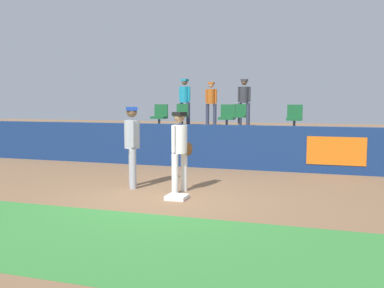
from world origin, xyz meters
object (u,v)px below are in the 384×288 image
Objects in this scene: seat_front_left at (160,115)px; first_base at (177,197)px; player_runner_visitor at (132,141)px; spectator_capped at (244,99)px; seat_back_center at (239,114)px; seat_back_left at (181,114)px; player_fielder_home at (180,146)px; seat_front_center at (227,116)px; seat_front_right at (294,117)px; spectator_hooded at (211,100)px; spectator_casual at (185,99)px.

first_base is at bearing -65.13° from seat_front_left.
spectator_capped is at bearing 142.90° from player_runner_visitor.
seat_back_center is at bearing 37.41° from seat_front_left.
spectator_capped is at bearing 25.72° from seat_back_left.
player_fielder_home is 6.65m from seat_back_center.
spectator_capped is (-0.05, 7.68, 1.03)m from player_fielder_home.
player_runner_visitor is 2.15× the size of seat_back_left.
seat_front_center is (-0.07, 4.83, 0.47)m from player_fielder_home.
seat_front_center and seat_front_right have the same top height.
seat_front_right is at bearing -0.01° from seat_front_center.
player_fielder_home is 2.03× the size of seat_front_right.
spectator_hooded is (-1.40, 7.84, 0.98)m from player_fielder_home.
first_base is 5.65m from seat_front_center.
seat_front_right is at bearing 128.85° from spectator_capped.
seat_front_right is (1.88, 5.46, 1.42)m from first_base.
spectator_capped is at bearing -159.50° from player_fielder_home.
spectator_casual reaches higher than seat_front_left.
spectator_casual reaches higher than seat_front_right.
spectator_capped is at bearing 91.39° from first_base.
seat_back_left is (-1.05, 6.48, 0.41)m from player_runner_visitor.
seat_back_center is 0.50× the size of spectator_hooded.
player_runner_visitor is at bearing -100.06° from seat_back_center.
spectator_hooded reaches higher than player_fielder_home.
first_base is 8.54m from spectator_capped.
spectator_hooded is 1.06m from spectator_casual.
seat_front_center is 0.50× the size of spectator_hooded.
spectator_casual is at bearing 160.55° from player_runner_visitor.
spectator_casual is at bearing 98.51° from seat_back_left.
seat_front_left and seat_back_center have the same top height.
player_runner_visitor is 7.68m from spectator_capped.
seat_front_right is 4.58m from spectator_hooded.
seat_back_left is 2.20m from seat_back_center.
first_base is 0.48× the size of seat_front_center.
seat_back_center is (-2.06, 1.80, 0.00)m from seat_front_right.
seat_front_right is 5.07m from spectator_casual.
spectator_casual is (-0.94, -0.50, 0.06)m from spectator_hooded.
seat_front_center is 2.10m from seat_front_right.
seat_front_left reaches higher than player_fielder_home.
player_runner_visitor is at bearing -75.60° from seat_front_left.
player_runner_visitor is (-1.33, 0.78, 1.01)m from first_base.
first_base is at bearing -108.99° from seat_front_right.
seat_back_left is at bearing -180.00° from seat_back_center.
seat_back_left is 1.00× the size of seat_back_center.
spectator_capped reaches higher than seat_front_center.
seat_back_left is at bearing 108.15° from first_base.
spectator_hooded is at bearing 153.04° from player_runner_visitor.
player_runner_visitor is 1.07× the size of spectator_hooded.
spectator_capped reaches higher than player_fielder_home.
player_runner_visitor is 7.74m from spectator_hooded.
seat_front_right is 0.47× the size of spectator_casual.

